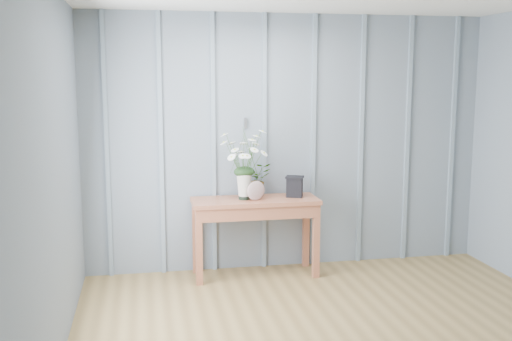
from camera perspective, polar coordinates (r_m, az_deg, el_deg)
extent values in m
cube|color=gray|center=(5.93, 3.13, 2.65)|extent=(4.00, 0.01, 2.50)
cube|color=silver|center=(5.81, -1.02, 4.52)|extent=(0.03, 0.01, 0.10)
cube|color=gray|center=(5.75, -14.02, 2.21)|extent=(0.04, 0.03, 2.50)
cube|color=gray|center=(5.75, -9.04, 2.36)|extent=(0.04, 0.03, 2.50)
cube|color=gray|center=(5.78, -4.08, 2.49)|extent=(0.04, 0.03, 2.50)
cube|color=gray|center=(5.86, 0.78, 2.60)|extent=(0.04, 0.03, 2.50)
cube|color=gray|center=(5.98, 5.48, 2.69)|extent=(0.04, 0.03, 2.50)
cube|color=gray|center=(6.14, 9.97, 2.75)|extent=(0.04, 0.03, 2.50)
cube|color=gray|center=(6.34, 14.21, 2.80)|extent=(0.04, 0.03, 2.50)
cube|color=gray|center=(6.56, 18.17, 2.83)|extent=(0.04, 0.03, 2.50)
cube|color=#9C5539|center=(5.69, -0.09, -2.91)|extent=(1.20, 0.45, 0.04)
cube|color=#9C5539|center=(5.70, -0.09, -3.70)|extent=(1.13, 0.42, 0.12)
cube|color=#9C5539|center=(5.53, -5.45, -7.30)|extent=(0.06, 0.06, 0.71)
cube|color=#9C5539|center=(5.73, 5.74, -6.71)|extent=(0.06, 0.06, 0.71)
cube|color=#9C5539|center=(5.88, -5.78, -6.33)|extent=(0.06, 0.06, 0.71)
cube|color=#9C5539|center=(6.07, 4.77, -5.82)|extent=(0.06, 0.06, 0.71)
cylinder|color=black|center=(5.66, -1.13, -2.41)|extent=(0.11, 0.11, 0.07)
cone|color=silver|center=(5.64, -1.13, -1.38)|extent=(0.19, 0.19, 0.25)
ellipsoid|color=#163215|center=(5.62, -1.13, -0.12)|extent=(0.20, 0.16, 0.10)
imported|color=#163215|center=(5.79, -0.08, -0.85)|extent=(0.34, 0.31, 0.33)
ellipsoid|color=#804A57|center=(5.59, -0.01, -1.94)|extent=(0.19, 0.10, 0.18)
cube|color=black|center=(5.76, 3.69, -1.63)|extent=(0.18, 0.16, 0.18)
cube|color=black|center=(5.75, 3.70, -0.63)|extent=(0.20, 0.18, 0.02)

